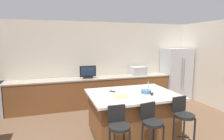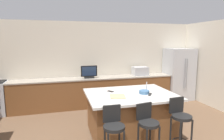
% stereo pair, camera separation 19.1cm
% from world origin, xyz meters
% --- Properties ---
extents(wall_back, '(7.18, 0.12, 2.61)m').
position_xyz_m(wall_back, '(0.00, 4.25, 1.30)').
color(wall_back, beige).
rests_on(wall_back, ground_plane).
extents(counter_back, '(4.93, 0.62, 0.90)m').
position_xyz_m(counter_back, '(-0.08, 3.87, 0.45)').
color(counter_back, brown).
rests_on(counter_back, ground_plane).
extents(kitchen_island, '(1.78, 1.33, 0.94)m').
position_xyz_m(kitchen_island, '(0.27, 1.74, 0.48)').
color(kitchen_island, black).
rests_on(kitchen_island, ground_plane).
extents(refrigerator, '(0.89, 0.75, 1.76)m').
position_xyz_m(refrigerator, '(2.84, 3.82, 0.88)').
color(refrigerator, '#B7BABF').
rests_on(refrigerator, ground_plane).
extents(microwave, '(0.48, 0.36, 0.27)m').
position_xyz_m(microwave, '(1.42, 3.87, 1.04)').
color(microwave, '#B7BABF').
rests_on(microwave, counter_back).
extents(tv_monitor, '(0.49, 0.16, 0.38)m').
position_xyz_m(tv_monitor, '(-0.27, 3.82, 1.07)').
color(tv_monitor, black).
rests_on(tv_monitor, counter_back).
extents(sink_faucet_back, '(0.02, 0.02, 0.24)m').
position_xyz_m(sink_faucet_back, '(-0.22, 3.97, 1.02)').
color(sink_faucet_back, '#B2B2B7').
rests_on(sink_faucet_back, counter_back).
extents(sink_faucet_island, '(0.02, 0.02, 0.22)m').
position_xyz_m(sink_faucet_island, '(0.63, 1.74, 1.05)').
color(sink_faucet_island, '#B2B2B7').
rests_on(sink_faucet_island, kitchen_island).
extents(bar_stool_left, '(0.34, 0.34, 0.99)m').
position_xyz_m(bar_stool_left, '(-0.34, 0.87, 0.60)').
color(bar_stool_left, black).
rests_on(bar_stool_left, ground_plane).
extents(bar_stool_center, '(0.34, 0.36, 0.97)m').
position_xyz_m(bar_stool_center, '(0.26, 0.90, 0.58)').
color(bar_stool_center, black).
rests_on(bar_stool_center, ground_plane).
extents(bar_stool_right, '(0.34, 0.35, 1.02)m').
position_xyz_m(bar_stool_right, '(0.88, 0.90, 0.62)').
color(bar_stool_right, black).
rests_on(bar_stool_right, ground_plane).
extents(fruit_bowl, '(0.21, 0.21, 0.07)m').
position_xyz_m(fruit_bowl, '(0.54, 1.66, 0.97)').
color(fruit_bowl, '#3F668C').
rests_on(fruit_bowl, kitchen_island).
extents(cell_phone, '(0.14, 0.16, 0.01)m').
position_xyz_m(cell_phone, '(-0.09, 2.00, 0.94)').
color(cell_phone, black).
rests_on(cell_phone, kitchen_island).
extents(tv_remote, '(0.13, 0.16, 0.02)m').
position_xyz_m(tv_remote, '(0.61, 1.54, 0.95)').
color(tv_remote, black).
rests_on(tv_remote, kitchen_island).
extents(cutting_board, '(0.33, 0.32, 0.02)m').
position_xyz_m(cutting_board, '(-0.06, 1.58, 0.95)').
color(cutting_board, tan).
rests_on(cutting_board, kitchen_island).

